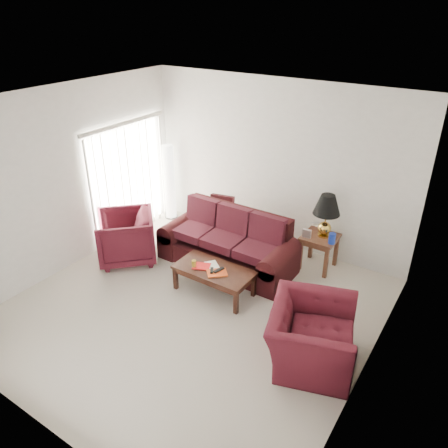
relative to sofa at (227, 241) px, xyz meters
name	(u,v)px	position (x,y,z in m)	size (l,w,h in m)	color
floor	(193,308)	(0.23, -1.29, -0.48)	(5.00, 5.00, 0.00)	beige
blinds	(129,181)	(-2.19, 0.01, 0.60)	(0.10, 2.00, 2.16)	silver
sofa	(227,241)	(0.00, 0.00, 0.00)	(2.33, 1.00, 0.95)	black
throw_pillow	(222,207)	(-0.50, 0.60, 0.27)	(0.44, 0.12, 0.44)	black
end_table	(318,252)	(1.34, 0.79, -0.17)	(0.56, 0.56, 0.61)	#4B231A
table_lamp	(326,216)	(1.38, 0.83, 0.50)	(0.44, 0.44, 0.74)	gold
clock	(307,233)	(1.16, 0.63, 0.20)	(0.14, 0.05, 0.14)	#BCBCC0
blue_canister	(332,238)	(1.58, 0.67, 0.22)	(0.11, 0.11, 0.18)	#1C38BA
picture_frame	(316,223)	(1.16, 1.04, 0.21)	(0.13, 0.02, 0.16)	#B0AFB3
floor_lamp	(169,182)	(-1.99, 0.91, 0.32)	(0.26, 0.26, 1.59)	white
armchair_left	(126,237)	(-1.56, -0.80, -0.04)	(0.93, 0.96, 0.87)	#400E18
armchair_right	(311,336)	(2.10, -1.29, -0.09)	(1.18, 1.03, 0.76)	#440F19
coffee_table	(214,280)	(0.27, -0.77, -0.26)	(1.23, 0.61, 0.43)	black
magazine_red	(202,266)	(0.07, -0.82, -0.04)	(0.27, 0.20, 0.02)	red
magazine_white	(212,265)	(0.19, -0.71, -0.04)	(0.25, 0.19, 0.01)	silver
magazine_orange	(217,273)	(0.37, -0.84, -0.04)	(0.30, 0.22, 0.02)	#CF4718
remote_a	(212,270)	(0.29, -0.85, -0.02)	(0.05, 0.15, 0.02)	black
remote_b	(219,270)	(0.37, -0.79, -0.02)	(0.05, 0.19, 0.02)	black
yellow_glass	(194,264)	(-0.02, -0.90, 0.01)	(0.07, 0.07, 0.12)	gold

